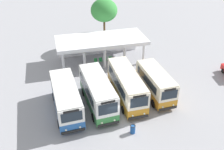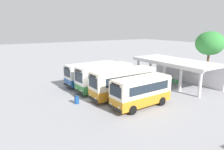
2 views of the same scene
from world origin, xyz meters
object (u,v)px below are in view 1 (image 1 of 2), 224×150
at_px(city_bus_middle_cream, 126,85).
at_px(waiting_chair_second_from_end, 101,60).
at_px(city_bus_fourth_amber, 155,83).
at_px(city_bus_second_in_row, 98,91).
at_px(waiting_chair_end_by_column, 96,61).
at_px(waiting_chair_middle_seat, 105,59).
at_px(city_bus_nearest_orange, 66,98).
at_px(waiting_chair_fourth_seat, 110,59).
at_px(litter_bin_apron, 133,129).

bearing_deg(city_bus_middle_cream, waiting_chair_second_from_end, 96.73).
height_order(city_bus_middle_cream, city_bus_fourth_amber, city_bus_middle_cream).
height_order(city_bus_second_in_row, waiting_chair_end_by_column, city_bus_second_in_row).
bearing_deg(city_bus_second_in_row, waiting_chair_end_by_column, 80.27).
relative_size(city_bus_fourth_amber, waiting_chair_end_by_column, 7.68).
height_order(city_bus_second_in_row, waiting_chair_second_from_end, city_bus_second_in_row).
xyz_separation_m(city_bus_second_in_row, city_bus_middle_cream, (3.31, 0.51, -0.02)).
bearing_deg(waiting_chair_middle_seat, waiting_chair_end_by_column, -176.36).
bearing_deg(city_bus_nearest_orange, waiting_chair_end_by_column, 62.29).
distance_m(city_bus_second_in_row, waiting_chair_fourth_seat, 10.01).
distance_m(city_bus_nearest_orange, city_bus_second_in_row, 3.31).
xyz_separation_m(city_bus_second_in_row, waiting_chair_second_from_end, (2.28, 9.22, -1.31)).
bearing_deg(city_bus_nearest_orange, litter_bin_apron, -40.43).
bearing_deg(litter_bin_apron, city_bus_second_in_row, 115.34).
bearing_deg(waiting_chair_middle_seat, waiting_chair_second_from_end, -172.77).
height_order(city_bus_nearest_orange, city_bus_middle_cream, city_bus_middle_cream).
distance_m(city_bus_fourth_amber, waiting_chair_second_from_end, 10.00).
bearing_deg(waiting_chair_fourth_seat, city_bus_fourth_amber, -71.79).
distance_m(waiting_chair_end_by_column, waiting_chair_fourth_seat, 2.09).
height_order(waiting_chair_second_from_end, waiting_chair_fourth_seat, same).
relative_size(waiting_chair_end_by_column, waiting_chair_middle_seat, 1.00).
height_order(city_bus_nearest_orange, waiting_chair_middle_seat, city_bus_nearest_orange).
relative_size(city_bus_middle_cream, city_bus_fourth_amber, 1.22).
distance_m(city_bus_nearest_orange, waiting_chair_fourth_seat, 11.70).
bearing_deg(waiting_chair_second_from_end, litter_bin_apron, -89.90).
distance_m(city_bus_second_in_row, waiting_chair_middle_seat, 9.86).
xyz_separation_m(waiting_chair_second_from_end, waiting_chair_fourth_seat, (1.40, 0.00, 0.00)).
height_order(waiting_chair_middle_seat, waiting_chair_fourth_seat, same).
distance_m(city_bus_nearest_orange, city_bus_fourth_amber, 9.93).
xyz_separation_m(city_bus_second_in_row, waiting_chair_fourth_seat, (3.68, 9.22, -1.31)).
height_order(city_bus_second_in_row, waiting_chair_middle_seat, city_bus_second_in_row).
height_order(waiting_chair_middle_seat, litter_bin_apron, litter_bin_apron).
distance_m(city_bus_middle_cream, waiting_chair_end_by_column, 8.98).
bearing_deg(city_bus_second_in_row, city_bus_nearest_orange, -178.54).
xyz_separation_m(city_bus_second_in_row, city_bus_fourth_amber, (6.62, 0.28, -0.13)).
xyz_separation_m(city_bus_middle_cream, litter_bin_apron, (-1.00, -5.37, -1.35)).
bearing_deg(waiting_chair_fourth_seat, waiting_chair_end_by_column, -179.98).
distance_m(city_bus_middle_cream, waiting_chair_second_from_end, 8.87).
xyz_separation_m(city_bus_nearest_orange, city_bus_middle_cream, (6.62, 0.59, 0.11)).
distance_m(city_bus_nearest_orange, litter_bin_apron, 7.48).
height_order(city_bus_second_in_row, waiting_chair_fourth_seat, city_bus_second_in_row).
relative_size(city_bus_second_in_row, waiting_chair_end_by_column, 8.87).
xyz_separation_m(city_bus_second_in_row, waiting_chair_end_by_column, (1.58, 9.22, -1.31)).
bearing_deg(city_bus_nearest_orange, city_bus_middle_cream, 5.12).
xyz_separation_m(city_bus_middle_cream, city_bus_fourth_amber, (3.31, -0.22, -0.11)).
distance_m(city_bus_middle_cream, waiting_chair_fourth_seat, 8.82).
xyz_separation_m(waiting_chair_second_from_end, litter_bin_apron, (0.03, -14.09, -0.07)).
bearing_deg(waiting_chair_fourth_seat, city_bus_second_in_row, -111.73).
bearing_deg(waiting_chair_second_from_end, city_bus_fourth_amber, -64.12).
bearing_deg(city_bus_second_in_row, waiting_chair_fourth_seat, 68.27).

